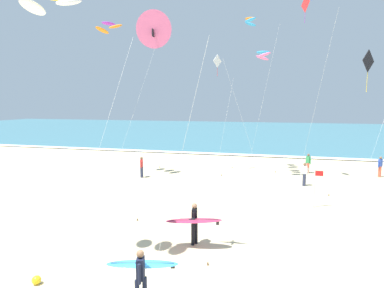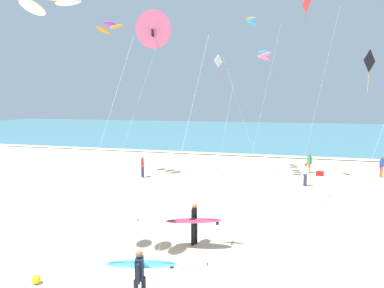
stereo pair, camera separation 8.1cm
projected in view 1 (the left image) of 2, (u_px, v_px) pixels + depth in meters
name	position (u px, v px, depth m)	size (l,w,h in m)	color
ocean_water	(259.00, 132.00, 63.82)	(160.00, 60.00, 0.08)	teal
shoreline_foam	(243.00, 155.00, 35.34)	(160.00, 1.30, 0.01)	white
surfer_lead	(194.00, 221.00, 12.92)	(2.27, 1.08, 1.71)	black
surfer_trailing	(141.00, 270.00, 9.13)	(2.11, 1.13, 1.71)	black
kite_delta_rose_near	(154.00, 30.00, 10.89)	(2.50, 0.44, 8.69)	pink
kite_diamond_charcoal_mid	(369.00, 65.00, 19.67)	(2.72, 3.26, 8.80)	black
kite_arc_golden_far	(50.00, 2.00, 10.29)	(2.24, 5.45, 9.09)	white
kite_diamond_ivory_high	(218.00, 67.00, 26.02)	(1.31, 2.41, 9.41)	white
kite_diamond_scarlet_low	(306.00, 12.00, 22.25)	(1.89, 4.13, 12.92)	red
kite_arc_violet_distant	(109.00, 27.00, 23.97)	(3.61, 5.24, 11.47)	orange
kite_arc_amber_close	(251.00, 21.00, 25.67)	(2.79, 1.98, 12.26)	#2D99DB
kite_arc_cobalt_outer	(263.00, 55.00, 24.02)	(3.56, 2.22, 9.40)	pink
bystander_green_top	(308.00, 163.00, 26.43)	(0.37, 0.38, 1.59)	#D8593F
bystander_white_top	(304.00, 174.00, 22.40)	(0.50, 0.22, 1.59)	#2D334C
bystander_red_top	(142.00, 167.00, 24.91)	(0.27, 0.48, 1.59)	#2D334C
bystander_blue_top	(380.00, 167.00, 25.02)	(0.38, 0.37, 1.59)	#D8593F
lifeguard_flag	(315.00, 185.00, 17.69)	(0.45, 0.05, 2.10)	silver
beach_ball	(36.00, 280.00, 10.30)	(0.28, 0.28, 0.28)	yellow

